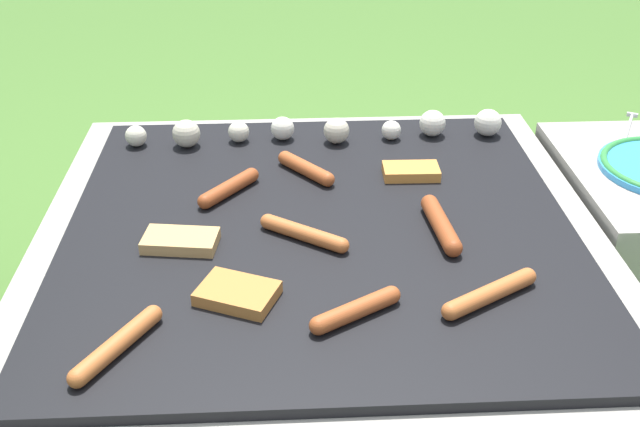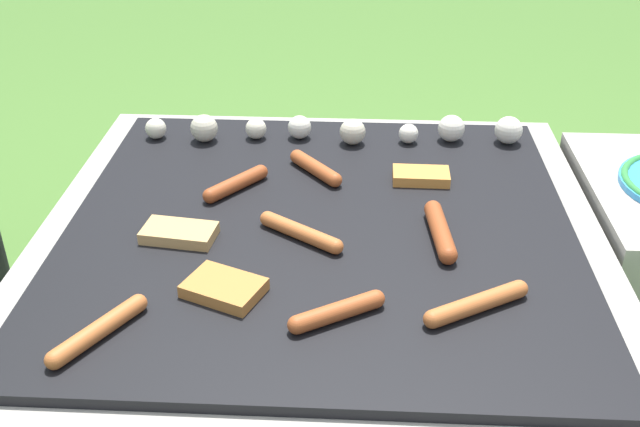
% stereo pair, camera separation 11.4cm
% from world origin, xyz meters
% --- Properties ---
extents(ground_plane, '(14.00, 14.00, 0.00)m').
position_xyz_m(ground_plane, '(0.00, 0.00, 0.00)').
color(ground_plane, '#47702D').
extents(grill, '(0.99, 0.99, 0.44)m').
position_xyz_m(grill, '(0.00, 0.00, 0.22)').
color(grill, '#9E998E').
rests_on(grill, ground_plane).
extents(side_ledge, '(0.37, 0.46, 0.44)m').
position_xyz_m(side_ledge, '(0.69, 0.17, 0.22)').
color(side_ledge, '#9E998E').
rests_on(side_ledge, ground_plane).
extents(sausage_back_left, '(0.15, 0.11, 0.03)m').
position_xyz_m(sausage_back_left, '(-0.03, -0.05, 0.45)').
color(sausage_back_left, '#B7602D').
rests_on(sausage_back_left, grill).
extents(sausage_back_center, '(0.04, 0.18, 0.03)m').
position_xyz_m(sausage_back_center, '(0.20, -0.04, 0.46)').
color(sausage_back_center, '#93421E').
rests_on(sausage_back_center, grill).
extents(sausage_mid_left, '(0.11, 0.13, 0.03)m').
position_xyz_m(sausage_mid_left, '(-0.16, 0.11, 0.45)').
color(sausage_mid_left, '#93421E').
rests_on(sausage_mid_left, grill).
extents(sausage_front_center, '(0.14, 0.09, 0.03)m').
position_xyz_m(sausage_front_center, '(0.04, -0.26, 0.45)').
color(sausage_front_center, '#A34C23').
rests_on(sausage_front_center, grill).
extents(sausage_back_right, '(0.10, 0.15, 0.03)m').
position_xyz_m(sausage_back_right, '(-0.29, -0.32, 0.45)').
color(sausage_back_right, '#B7602D').
rests_on(sausage_back_right, grill).
extents(sausage_front_left, '(0.11, 0.12, 0.03)m').
position_xyz_m(sausage_front_left, '(-0.02, 0.18, 0.45)').
color(sausage_front_left, '#A34C23').
rests_on(sausage_front_left, grill).
extents(sausage_front_right, '(0.16, 0.11, 0.03)m').
position_xyz_m(sausage_front_right, '(0.24, -0.23, 0.45)').
color(sausage_front_right, '#B7602D').
rests_on(sausage_front_right, grill).
extents(bread_slice_right, '(0.13, 0.08, 0.02)m').
position_xyz_m(bread_slice_right, '(-0.23, -0.06, 0.45)').
color(bread_slice_right, tan).
rests_on(bread_slice_right, grill).
extents(bread_slice_center, '(0.11, 0.06, 0.02)m').
position_xyz_m(bread_slice_center, '(0.19, 0.17, 0.45)').
color(bread_slice_center, '#D18438').
rests_on(bread_slice_center, grill).
extents(bread_slice_left, '(0.13, 0.12, 0.02)m').
position_xyz_m(bread_slice_left, '(-0.13, -0.21, 0.45)').
color(bread_slice_left, '#B27033').
rests_on(bread_slice_left, grill).
extents(mushroom_row, '(0.80, 0.09, 0.06)m').
position_xyz_m(mushroom_row, '(0.03, 0.34, 0.47)').
color(mushroom_row, beige).
rests_on(mushroom_row, grill).
extents(fork_utensil, '(0.12, 0.20, 0.01)m').
position_xyz_m(fork_utensil, '(0.69, 0.35, 0.44)').
color(fork_utensil, silver).
rests_on(fork_utensil, side_ledge).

